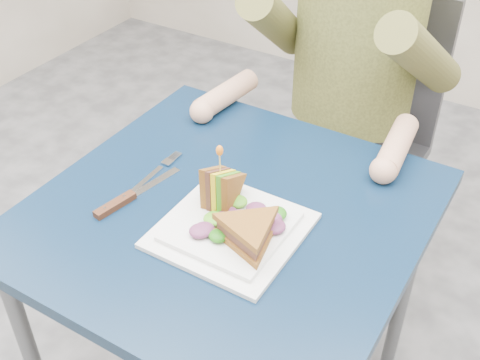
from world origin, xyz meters
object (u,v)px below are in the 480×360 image
Objects in this scene: fork at (153,174)px; sandwich_flat at (249,233)px; plate at (231,229)px; sandwich_upright at (221,189)px; knife at (123,200)px; chair at (358,122)px; diner at (358,17)px; table at (228,237)px.

sandwich_flat is at bearing -17.55° from fork.
sandwich_upright is (-0.05, 0.04, 0.05)m from plate.
knife is (-0.24, -0.04, -0.00)m from plate.
chair is 0.86m from sandwich_flat.
chair is at bearing 90.00° from diner.
plate is (0.04, -0.68, -0.18)m from diner.
table is 3.39× the size of knife.
plate is 1.42× the size of sandwich_flat.
table is at bearing 139.86° from sandwich_flat.
diner reaches higher than chair.
sandwich_upright reaches higher than table.
diner is at bearing -90.00° from chair.
diner is 0.71m from plate.
sandwich_upright reaches higher than knife.
table is 0.13m from sandwich_upright.
sandwich_flat reaches higher than plate.
table is at bearing 26.68° from knife.
sandwich_upright is at bearing -90.63° from chair.
plate is 0.07m from sandwich_flat.
plate is at bearing -86.89° from chair.
diner is 0.65m from sandwich_upright.
plate is 0.24m from knife.
table is 2.88× the size of plate.
knife reaches higher than fork.
sandwich_flat is at bearing 2.72° from knife.
plate is (0.04, -0.06, 0.09)m from table.
knife is at bearing -153.32° from table.
chair is at bearing 74.78° from fork.
table is 0.23m from knife.
chair is 1.25× the size of diner.
chair reaches higher than plate.
plate is 1.18× the size of knife.
plate is 0.25m from fork.
diner is 0.67m from fork.
sandwich_flat is (0.10, -0.82, 0.23)m from chair.
diner is 2.87× the size of plate.
diner reaches higher than sandwich_upright.
table is at bearing -3.10° from fork.
table is 1.01× the size of diner.
table is 0.68m from diner.
plate is at bearing 9.35° from knife.
chair is at bearing 89.37° from sandwich_upright.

